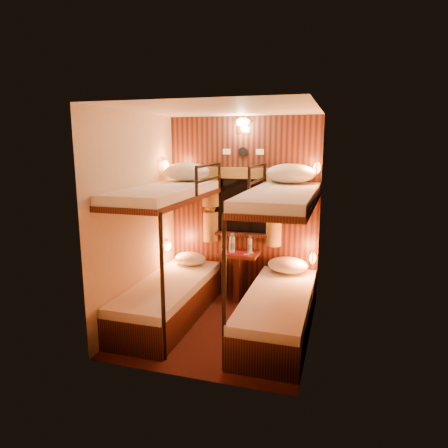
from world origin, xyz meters
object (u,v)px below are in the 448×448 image
(bunk_right, at_px, (278,284))
(bottle_right, at_px, (250,246))
(bottle_left, at_px, (232,244))
(table, at_px, (239,270))
(bunk_left, at_px, (169,273))

(bunk_right, relative_size, bottle_right, 8.59)
(bottle_left, bearing_deg, table, 21.29)
(bunk_right, bearing_deg, bottle_left, 134.40)
(bunk_left, relative_size, bottle_left, 7.31)
(bottle_left, distance_m, bottle_right, 0.23)
(table, height_order, bottle_left, bottle_left)
(bottle_right, bearing_deg, table, -162.20)
(table, bearing_deg, bottle_left, -158.71)
(bunk_right, xyz_separation_m, bottle_left, (-0.73, 0.75, 0.20))
(table, distance_m, bottle_right, 0.36)
(table, bearing_deg, bunk_left, -129.67)
(bottle_left, relative_size, bottle_right, 1.18)
(bunk_left, height_order, table, bunk_left)
(table, relative_size, bottle_right, 2.96)
(bunk_left, height_order, bunk_right, same)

